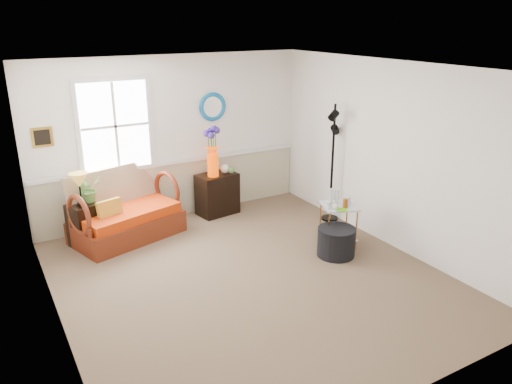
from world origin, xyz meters
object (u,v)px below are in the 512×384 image
side_table (338,225)px  loveseat (126,206)px  cabinet (217,194)px  ottoman (336,242)px  floor_lamp (332,164)px  lamp_stand (84,225)px

side_table → loveseat: bearing=145.5°
loveseat → cabinet: bearing=-9.1°
loveseat → ottoman: size_ratio=2.96×
floor_lamp → ottoman: (-0.74, -1.09, -0.74)m
lamp_stand → ottoman: 3.58m
side_table → floor_lamp: size_ratio=0.32×
floor_lamp → side_table: bearing=-132.7°
loveseat → lamp_stand: 0.64m
cabinet → floor_lamp: 1.96m
loveseat → side_table: bearing=-50.9°
lamp_stand → side_table: size_ratio=1.05×
loveseat → cabinet: 1.61m
cabinet → side_table: bearing=-71.7°
loveseat → cabinet: size_ratio=2.24×
lamp_stand → floor_lamp: size_ratio=0.34×
loveseat → lamp_stand: bearing=162.2°
cabinet → loveseat: bearing=179.2°
cabinet → floor_lamp: (1.47, -1.15, 0.60)m
loveseat → lamp_stand: size_ratio=2.42×
loveseat → side_table: size_ratio=2.55×
cabinet → side_table: cabinet is taller
loveseat → lamp_stand: (-0.61, 0.02, -0.19)m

